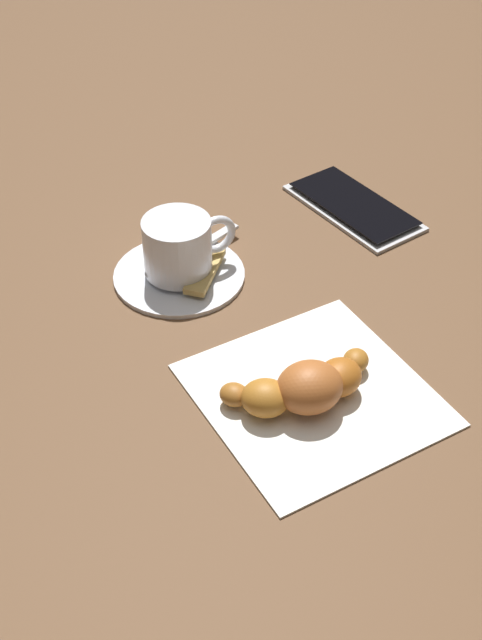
{
  "coord_description": "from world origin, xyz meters",
  "views": [
    {
      "loc": [
        0.54,
        -0.15,
        0.49
      ],
      "look_at": [
        0.01,
        0.01,
        0.01
      ],
      "focal_mm": 46.87,
      "sensor_mm": 36.0,
      "label": 1
    }
  ],
  "objects_px": {
    "espresso_cup": "(179,246)",
    "croissant": "(307,386)",
    "napkin": "(314,394)",
    "sugar_packet": "(206,271)",
    "saucer": "(179,273)",
    "cell_phone": "(353,206)",
    "teaspoon": "(177,259)"
  },
  "relations": [
    {
      "from": "espresso_cup",
      "to": "croissant",
      "type": "height_order",
      "value": "espresso_cup"
    },
    {
      "from": "espresso_cup",
      "to": "napkin",
      "type": "height_order",
      "value": "espresso_cup"
    },
    {
      "from": "sugar_packet",
      "to": "croissant",
      "type": "bearing_deg",
      "value": -136.64
    },
    {
      "from": "saucer",
      "to": "napkin",
      "type": "xyz_separation_m",
      "value": [
        0.19,
        0.07,
        -0.0
      ]
    },
    {
      "from": "saucer",
      "to": "cell_phone",
      "type": "bearing_deg",
      "value": 106.16
    },
    {
      "from": "espresso_cup",
      "to": "teaspoon",
      "type": "xyz_separation_m",
      "value": [
        -0.01,
        0.0,
        -0.03
      ]
    },
    {
      "from": "saucer",
      "to": "sugar_packet",
      "type": "distance_m",
      "value": 0.03
    },
    {
      "from": "croissant",
      "to": "cell_phone",
      "type": "distance_m",
      "value": 0.29
    },
    {
      "from": "sugar_packet",
      "to": "croissant",
      "type": "xyz_separation_m",
      "value": [
        0.18,
        0.03,
        0.01
      ]
    },
    {
      "from": "espresso_cup",
      "to": "cell_phone",
      "type": "height_order",
      "value": "espresso_cup"
    },
    {
      "from": "teaspoon",
      "to": "croissant",
      "type": "distance_m",
      "value": 0.21
    },
    {
      "from": "napkin",
      "to": "cell_phone",
      "type": "relative_size",
      "value": 1.07
    },
    {
      "from": "sugar_packet",
      "to": "cell_phone",
      "type": "bearing_deg",
      "value": -35.64
    },
    {
      "from": "cell_phone",
      "to": "napkin",
      "type": "bearing_deg",
      "value": -29.56
    },
    {
      "from": "saucer",
      "to": "cell_phone",
      "type": "height_order",
      "value": "same"
    },
    {
      "from": "teaspoon",
      "to": "napkin",
      "type": "bearing_deg",
      "value": 18.01
    },
    {
      "from": "croissant",
      "to": "espresso_cup",
      "type": "bearing_deg",
      "value": -163.98
    },
    {
      "from": "sugar_packet",
      "to": "teaspoon",
      "type": "bearing_deg",
      "value": 72.44
    },
    {
      "from": "napkin",
      "to": "sugar_packet",
      "type": "bearing_deg",
      "value": -165.92
    },
    {
      "from": "saucer",
      "to": "teaspoon",
      "type": "relative_size",
      "value": 1.12
    },
    {
      "from": "sugar_packet",
      "to": "napkin",
      "type": "bearing_deg",
      "value": -133.2
    },
    {
      "from": "saucer",
      "to": "croissant",
      "type": "bearing_deg",
      "value": 16.4
    },
    {
      "from": "espresso_cup",
      "to": "cell_phone",
      "type": "xyz_separation_m",
      "value": [
        -0.06,
        0.2,
        -0.03
      ]
    },
    {
      "from": "sugar_packet",
      "to": "saucer",
      "type": "bearing_deg",
      "value": 93.43
    },
    {
      "from": "espresso_cup",
      "to": "sugar_packet",
      "type": "relative_size",
      "value": 1.29
    },
    {
      "from": "teaspoon",
      "to": "sugar_packet",
      "type": "height_order",
      "value": "teaspoon"
    },
    {
      "from": "teaspoon",
      "to": "sugar_packet",
      "type": "bearing_deg",
      "value": 39.71
    },
    {
      "from": "croissant",
      "to": "cell_phone",
      "type": "relative_size",
      "value": 0.83
    },
    {
      "from": "teaspoon",
      "to": "cell_phone",
      "type": "relative_size",
      "value": 0.67
    },
    {
      "from": "croissant",
      "to": "napkin",
      "type": "bearing_deg",
      "value": 125.85
    },
    {
      "from": "sugar_packet",
      "to": "croissant",
      "type": "distance_m",
      "value": 0.18
    },
    {
      "from": "napkin",
      "to": "croissant",
      "type": "distance_m",
      "value": 0.02
    }
  ]
}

